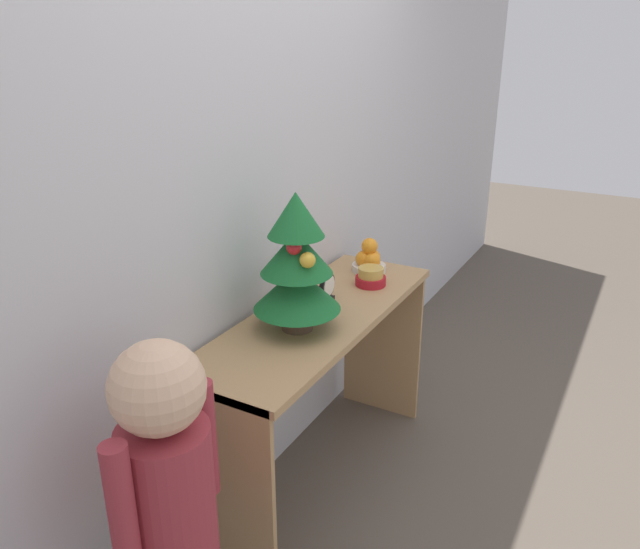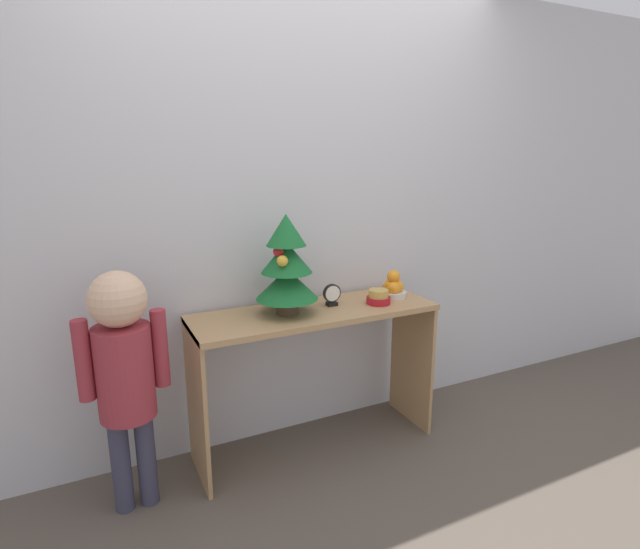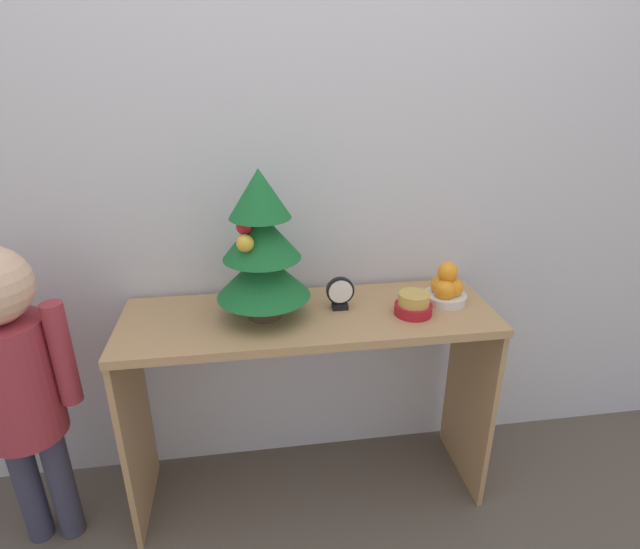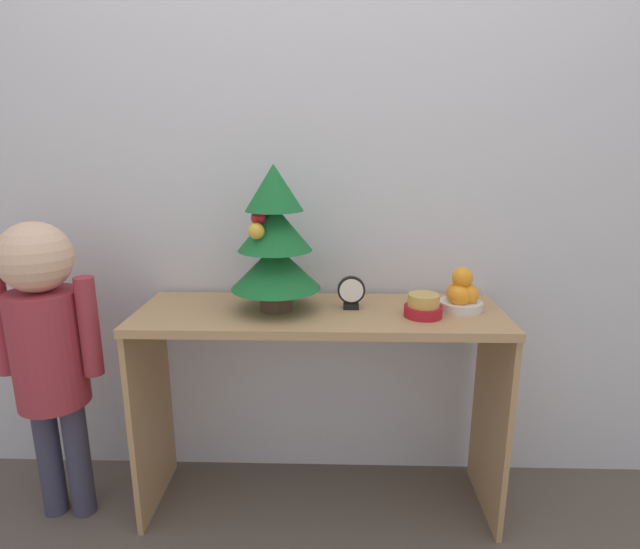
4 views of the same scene
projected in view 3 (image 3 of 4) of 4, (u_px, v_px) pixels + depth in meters
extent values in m
plane|color=brown|center=(319.00, 530.00, 1.84)|extent=(12.00, 12.00, 0.00)
cube|color=silver|center=(299.00, 166.00, 1.78)|extent=(7.00, 0.05, 2.50)
cube|color=tan|center=(309.00, 317.00, 1.73)|extent=(1.29, 0.43, 0.03)
cube|color=tan|center=(135.00, 423.00, 1.79)|extent=(0.02, 0.40, 0.79)
cube|color=tan|center=(470.00, 391.00, 1.97)|extent=(0.02, 0.40, 0.79)
cylinder|color=#4C3828|center=(265.00, 310.00, 1.70)|extent=(0.11, 0.11, 0.05)
cylinder|color=brown|center=(264.00, 298.00, 1.68)|extent=(0.02, 0.02, 0.04)
cone|color=#19662D|center=(263.00, 274.00, 1.65)|extent=(0.31, 0.31, 0.16)
cone|color=#19662D|center=(261.00, 235.00, 1.59)|extent=(0.26, 0.26, 0.16)
cone|color=#19662D|center=(259.00, 193.00, 1.54)|extent=(0.20, 0.20, 0.16)
sphere|color=gold|center=(245.00, 243.00, 1.52)|extent=(0.05, 0.05, 0.05)
sphere|color=red|center=(244.00, 227.00, 1.55)|extent=(0.05, 0.05, 0.05)
sphere|color=red|center=(241.00, 254.00, 1.64)|extent=(0.05, 0.05, 0.05)
cylinder|color=silver|center=(445.00, 298.00, 1.81)|extent=(0.15, 0.15, 0.03)
sphere|color=orange|center=(452.00, 287.00, 1.79)|extent=(0.08, 0.08, 0.08)
sphere|color=orange|center=(441.00, 285.00, 1.81)|extent=(0.08, 0.08, 0.08)
sphere|color=orange|center=(445.00, 290.00, 1.77)|extent=(0.08, 0.08, 0.08)
sphere|color=orange|center=(448.00, 272.00, 1.77)|extent=(0.07, 0.07, 0.07)
cylinder|color=#AD1923|center=(413.00, 309.00, 1.72)|extent=(0.13, 0.13, 0.04)
cylinder|color=gold|center=(414.00, 299.00, 1.70)|extent=(0.11, 0.11, 0.04)
cube|color=black|center=(340.00, 306.00, 1.76)|extent=(0.05, 0.04, 0.02)
cylinder|color=black|center=(340.00, 291.00, 1.74)|extent=(0.10, 0.02, 0.10)
cylinder|color=white|center=(341.00, 292.00, 1.73)|extent=(0.08, 0.00, 0.08)
cylinder|color=#38384C|center=(29.00, 487.00, 1.74)|extent=(0.08, 0.08, 0.46)
cylinder|color=#38384C|center=(62.00, 483.00, 1.75)|extent=(0.08, 0.08, 0.46)
cylinder|color=#992D38|center=(16.00, 380.00, 1.57)|extent=(0.24, 0.24, 0.41)
cylinder|color=#992D38|center=(62.00, 354.00, 1.56)|extent=(0.07, 0.07, 0.35)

